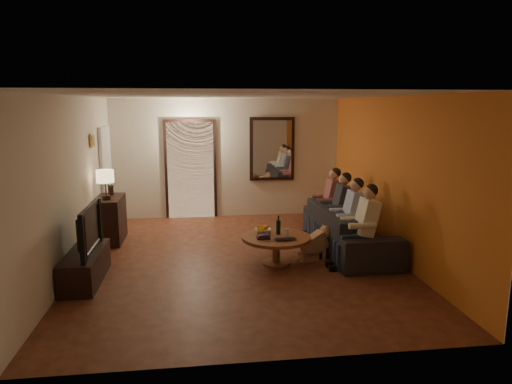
{
  "coord_description": "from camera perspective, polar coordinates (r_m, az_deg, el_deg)",
  "views": [
    {
      "loc": [
        -0.64,
        -7.02,
        2.46
      ],
      "look_at": [
        0.3,
        0.3,
        1.05
      ],
      "focal_mm": 32.0,
      "sensor_mm": 36.0,
      "label": 1
    }
  ],
  "objects": [
    {
      "name": "right_wall",
      "position": [
        7.77,
        16.6,
        1.79
      ],
      "size": [
        0.02,
        6.0,
        2.6
      ],
      "primitive_type": "cube",
      "color": "beige",
      "rests_on": "floor"
    },
    {
      "name": "mirror_glass",
      "position": [
        10.13,
        2.05,
        5.38
      ],
      "size": [
        0.86,
        0.02,
        1.26
      ],
      "primitive_type": "cube",
      "color": "white",
      "rests_on": "back_wall"
    },
    {
      "name": "coffee_table",
      "position": [
        7.21,
        2.53,
        -7.25
      ],
      "size": [
        1.31,
        1.31,
        0.45
      ],
      "primitive_type": "cylinder",
      "rotation": [
        0.0,
        0.0,
        -0.26
      ],
      "color": "brown",
      "rests_on": "floor"
    },
    {
      "name": "framed_art",
      "position": [
        8.54,
        -19.79,
        6.09
      ],
      "size": [
        0.03,
        0.28,
        0.24
      ],
      "primitive_type": "cube",
      "color": "#B28C33",
      "rests_on": "left_wall"
    },
    {
      "name": "door_trim",
      "position": [
        10.09,
        -8.16,
        2.68
      ],
      "size": [
        1.12,
        0.04,
        2.22
      ],
      "primitive_type": "cube",
      "color": "black",
      "rests_on": "floor"
    },
    {
      "name": "book_stack",
      "position": [
        7.01,
        0.91,
        -5.56
      ],
      "size": [
        0.2,
        0.15,
        0.07
      ],
      "primitive_type": null,
      "color": "black",
      "rests_on": "coffee_table"
    },
    {
      "name": "dog",
      "position": [
        7.43,
        7.25,
        -6.34
      ],
      "size": [
        0.61,
        0.41,
        0.56
      ],
      "primitive_type": null,
      "rotation": [
        0.0,
        0.0,
        0.33
      ],
      "color": "#A1714A",
      "rests_on": "floor"
    },
    {
      "name": "sofa",
      "position": [
        8.02,
        11.52,
        -4.51
      ],
      "size": [
        2.54,
        1.02,
        0.74
      ],
      "primitive_type": "imported",
      "rotation": [
        0.0,
        0.0,
        1.58
      ],
      "color": "black",
      "rests_on": "floor"
    },
    {
      "name": "ceiling",
      "position": [
        7.05,
        -2.16,
        11.95
      ],
      "size": [
        5.0,
        6.0,
        0.01
      ],
      "primitive_type": "cube",
      "color": "white",
      "rests_on": "back_wall"
    },
    {
      "name": "wine_glass",
      "position": [
        7.21,
        3.9,
        -4.98
      ],
      "size": [
        0.06,
        0.06,
        0.1
      ],
      "primitive_type": "cylinder",
      "color": "silver",
      "rests_on": "coffee_table"
    },
    {
      "name": "person_d",
      "position": [
        8.77,
        9.08,
        -1.56
      ],
      "size": [
        0.6,
        0.4,
        1.2
      ],
      "primitive_type": null,
      "color": "tan",
      "rests_on": "sofa"
    },
    {
      "name": "kitchen_doorway",
      "position": [
        10.1,
        -8.16,
        2.69
      ],
      "size": [
        1.0,
        0.06,
        2.1
      ],
      "primitive_type": "cube",
      "color": "#FFE0A5",
      "rests_on": "floor"
    },
    {
      "name": "art_canvas",
      "position": [
        8.53,
        -19.69,
        6.1
      ],
      "size": [
        0.01,
        0.22,
        0.18
      ],
      "primitive_type": "cube",
      "color": "brown",
      "rests_on": "left_wall"
    },
    {
      "name": "fridge_glimpse",
      "position": [
        10.12,
        -6.72,
        1.89
      ],
      "size": [
        0.45,
        0.03,
        1.7
      ],
      "primitive_type": "cube",
      "color": "silver",
      "rests_on": "floor"
    },
    {
      "name": "person_a",
      "position": [
        7.11,
        13.14,
        -4.63
      ],
      "size": [
        0.6,
        0.4,
        1.2
      ],
      "primitive_type": null,
      "color": "tan",
      "rests_on": "sofa"
    },
    {
      "name": "table_lamp",
      "position": [
        8.38,
        -18.3,
        0.88
      ],
      "size": [
        0.3,
        0.3,
        0.54
      ],
      "primitive_type": null,
      "color": "beige",
      "rests_on": "dresser"
    },
    {
      "name": "back_wall",
      "position": [
        10.1,
        -3.65,
        4.21
      ],
      "size": [
        5.0,
        0.02,
        2.6
      ],
      "primitive_type": "cube",
      "color": "beige",
      "rests_on": "floor"
    },
    {
      "name": "tv",
      "position": [
        6.79,
        -20.84,
        -4.34
      ],
      "size": [
        1.16,
        0.15,
        0.67
      ],
      "primitive_type": "imported",
      "rotation": [
        0.0,
        0.0,
        1.57
      ],
      "color": "black",
      "rests_on": "tv_stand"
    },
    {
      "name": "dresser",
      "position": [
        8.72,
        -17.76,
        -3.28
      ],
      "size": [
        0.45,
        0.93,
        0.82
      ],
      "primitive_type": "cube",
      "color": "black",
      "rests_on": "floor"
    },
    {
      "name": "wine_bottle",
      "position": [
        7.21,
        2.82,
        -4.11
      ],
      "size": [
        0.07,
        0.07,
        0.31
      ],
      "primitive_type": null,
      "color": "black",
      "rests_on": "coffee_table"
    },
    {
      "name": "laptop",
      "position": [
        6.89,
        3.77,
        -6.04
      ],
      "size": [
        0.35,
        0.25,
        0.03
      ],
      "primitive_type": "imported",
      "rotation": [
        0.0,
        0.0,
        0.13
      ],
      "color": "black",
      "rests_on": "coffee_table"
    },
    {
      "name": "left_wall",
      "position": [
        7.35,
        -21.88,
        0.96
      ],
      "size": [
        0.02,
        6.0,
        2.6
      ],
      "primitive_type": "cube",
      "color": "beige",
      "rests_on": "floor"
    },
    {
      "name": "white_door",
      "position": [
        9.6,
        -18.16,
        1.66
      ],
      "size": [
        0.06,
        0.85,
        2.04
      ],
      "primitive_type": "cube",
      "color": "white",
      "rests_on": "floor"
    },
    {
      "name": "mirror_frame",
      "position": [
        10.16,
        2.02,
        5.4
      ],
      "size": [
        1.0,
        0.05,
        1.4
      ],
      "primitive_type": "cube",
      "color": "black",
      "rests_on": "back_wall"
    },
    {
      "name": "tv_stand",
      "position": [
        6.95,
        -20.54,
        -8.73
      ],
      "size": [
        0.45,
        1.3,
        0.43
      ],
      "primitive_type": "cube",
      "color": "black",
      "rests_on": "floor"
    },
    {
      "name": "person_c",
      "position": [
        8.21,
        10.25,
        -2.45
      ],
      "size": [
        0.6,
        0.4,
        1.2
      ],
      "primitive_type": null,
      "color": "tan",
      "rests_on": "sofa"
    },
    {
      "name": "orange_accent",
      "position": [
        7.77,
        16.54,
        1.78
      ],
      "size": [
        0.01,
        6.0,
        2.6
      ],
      "primitive_type": "cube",
      "color": "orange",
      "rests_on": "right_wall"
    },
    {
      "name": "floor",
      "position": [
        7.46,
        -2.01,
        -8.43
      ],
      "size": [
        5.0,
        6.0,
        0.01
      ],
      "primitive_type": "cube",
      "color": "#451F12",
      "rests_on": "ground"
    },
    {
      "name": "oranges",
      "position": [
        7.3,
        0.86,
        -4.35
      ],
      "size": [
        0.2,
        0.2,
        0.08
      ],
      "primitive_type": null,
      "color": "orange",
      "rests_on": "bowl"
    },
    {
      "name": "person_b",
      "position": [
        7.66,
        11.59,
        -3.46
      ],
      "size": [
        0.6,
        0.4,
        1.2
      ],
      "primitive_type": null,
      "color": "tan",
      "rests_on": "sofa"
    },
    {
      "name": "bowl",
      "position": [
        7.32,
        0.86,
        -4.87
      ],
      "size": [
        0.26,
        0.26,
        0.06
      ],
      "primitive_type": "imported",
      "color": "white",
      "rests_on": "coffee_table"
    },
    {
      "name": "flower_vase",
      "position": [
        8.81,
        -17.75,
        1.05
      ],
      "size": [
        0.14,
        0.14,
        0.44
      ],
      "primitive_type": null,
      "color": "red",
      "rests_on": "dresser"
    },
    {
      "name": "front_wall",
      "position": [
        4.23,
        1.66,
        -5.12
      ],
      "size": [
        5.0,
        0.02,
        2.6
      ],
      "primitive_type": "cube",
      "color": "beige",
      "rests_on": "floor"
    }
  ]
}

